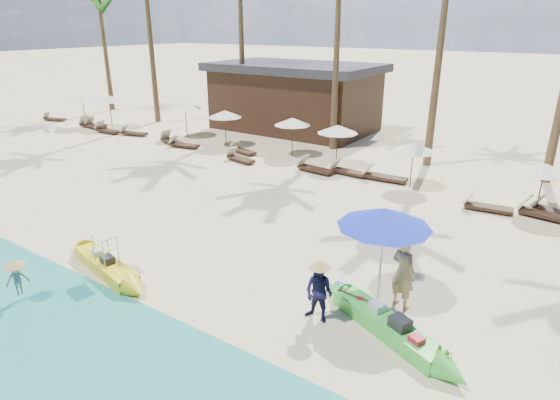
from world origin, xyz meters
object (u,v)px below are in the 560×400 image
Objects in this scene: yellow_canoe at (106,265)px; green_canoe at (386,325)px; blue_umbrella at (385,218)px; tourist at (403,272)px.

green_canoe is at bearing 25.29° from yellow_canoe.
yellow_canoe is 7.98m from blue_umbrella.
blue_umbrella is at bearing 17.30° from tourist.
yellow_canoe is (-7.79, -1.82, -0.01)m from green_canoe.
green_canoe is at bearing 115.38° from tourist.
tourist is (-0.13, 1.25, 0.74)m from green_canoe.
green_canoe is 0.98× the size of yellow_canoe.
green_canoe is 2.44× the size of tourist.
blue_umbrella reaches higher than yellow_canoe.
blue_umbrella is at bearing 144.36° from green_canoe.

